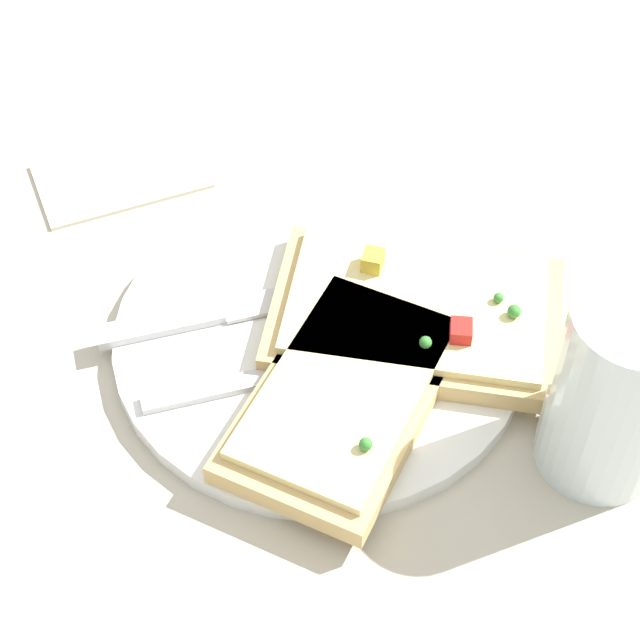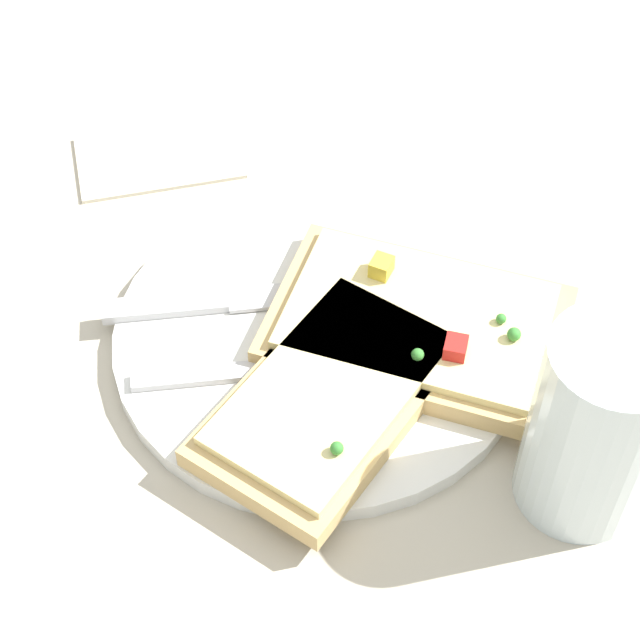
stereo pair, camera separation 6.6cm
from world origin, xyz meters
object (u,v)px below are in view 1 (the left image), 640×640
object	(u,v)px
pizza_slice_main	(416,312)
drinking_glass	(616,391)
plate	(320,336)
knife	(236,309)
pizza_slice_corner	(346,394)
fork	(324,365)
napkin	(121,174)

from	to	relation	value
pizza_slice_main	drinking_glass	size ratio (longest dim) A/B	1.72
plate	knife	world-z (taller)	knife
pizza_slice_main	pizza_slice_corner	bearing A→B (deg)	-115.37
fork	pizza_slice_main	distance (m)	0.07
fork	drinking_glass	size ratio (longest dim) A/B	1.63
fork	napkin	bearing A→B (deg)	112.95
knife	pizza_slice_main	distance (m)	0.11
pizza_slice_corner	napkin	bearing A→B (deg)	-117.16
knife	napkin	distance (m)	0.17
plate	fork	size ratio (longest dim) A/B	1.29
pizza_slice_main	pizza_slice_corner	xyz separation A→B (m)	(-0.07, -0.04, -0.00)
knife	drinking_glass	world-z (taller)	drinking_glass
plate	fork	distance (m)	0.03
pizza_slice_corner	drinking_glass	world-z (taller)	drinking_glass
plate	napkin	world-z (taller)	plate
pizza_slice_main	drinking_glass	distance (m)	0.14
fork	pizza_slice_main	world-z (taller)	pizza_slice_main
drinking_glass	napkin	bearing A→B (deg)	119.66
fork	napkin	xyz separation A→B (m)	(-0.07, 0.23, -0.01)
pizza_slice_main	napkin	bearing A→B (deg)	153.98
knife	pizza_slice_main	xyz separation A→B (m)	(0.10, -0.05, 0.01)
knife	drinking_glass	distance (m)	0.24
knife	pizza_slice_corner	world-z (taller)	pizza_slice_corner
pizza_slice_corner	napkin	distance (m)	0.27
pizza_slice_main	pizza_slice_corner	distance (m)	0.08
plate	napkin	size ratio (longest dim) A/B	2.17
pizza_slice_corner	pizza_slice_main	bearing A→B (deg)	170.38
plate	knife	bearing A→B (deg)	141.46
fork	drinking_glass	xyz separation A→B (m)	(0.13, -0.11, 0.05)
fork	knife	distance (m)	0.07
plate	fork	xyz separation A→B (m)	(-0.01, -0.03, 0.01)
fork	pizza_slice_main	size ratio (longest dim) A/B	0.94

